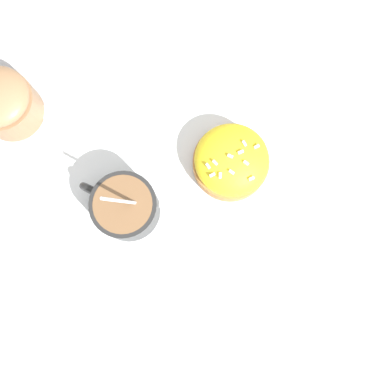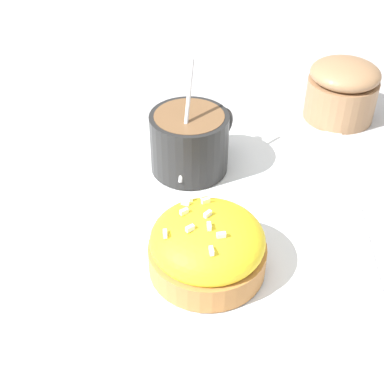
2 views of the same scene
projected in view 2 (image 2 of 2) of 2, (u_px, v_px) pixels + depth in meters
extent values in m
plane|color=#B2B2B7|center=(201.00, 213.00, 0.52)|extent=(3.00, 3.00, 0.00)
cube|color=white|center=(201.00, 212.00, 0.51)|extent=(0.35, 0.35, 0.00)
cylinder|color=black|center=(189.00, 142.00, 0.55)|extent=(0.08, 0.08, 0.06)
cylinder|color=brown|center=(189.00, 120.00, 0.53)|extent=(0.07, 0.07, 0.01)
torus|color=black|center=(219.00, 125.00, 0.57)|extent=(0.03, 0.04, 0.04)
ellipsoid|color=silver|center=(193.00, 149.00, 0.58)|extent=(0.03, 0.02, 0.01)
cylinder|color=silver|center=(186.00, 122.00, 0.52)|extent=(0.06, 0.02, 0.11)
cylinder|color=#B2753D|center=(204.00, 257.00, 0.45)|extent=(0.10, 0.10, 0.02)
ellipsoid|color=yellow|center=(205.00, 240.00, 0.44)|extent=(0.09, 0.09, 0.04)
cube|color=white|center=(215.00, 226.00, 0.41)|extent=(0.01, 0.00, 0.00)
cube|color=white|center=(213.00, 214.00, 0.42)|extent=(0.01, 0.01, 0.00)
cube|color=white|center=(190.00, 228.00, 0.41)|extent=(0.01, 0.01, 0.00)
cube|color=white|center=(204.00, 197.00, 0.45)|extent=(0.00, 0.01, 0.00)
cube|color=white|center=(165.00, 234.00, 0.42)|extent=(0.01, 0.00, 0.00)
cube|color=white|center=(203.00, 201.00, 0.44)|extent=(0.01, 0.01, 0.00)
cube|color=white|center=(184.00, 212.00, 0.43)|extent=(0.01, 0.01, 0.00)
cube|color=white|center=(221.00, 235.00, 0.41)|extent=(0.00, 0.01, 0.00)
cube|color=white|center=(190.00, 198.00, 0.45)|extent=(0.01, 0.00, 0.00)
cube|color=white|center=(185.00, 203.00, 0.44)|extent=(0.01, 0.01, 0.00)
cube|color=white|center=(215.00, 251.00, 0.40)|extent=(0.01, 0.00, 0.00)
cylinder|color=#99704C|center=(340.00, 99.00, 0.64)|extent=(0.08, 0.08, 0.05)
ellipsoid|color=#99704C|center=(345.00, 73.00, 0.62)|extent=(0.08, 0.08, 0.03)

